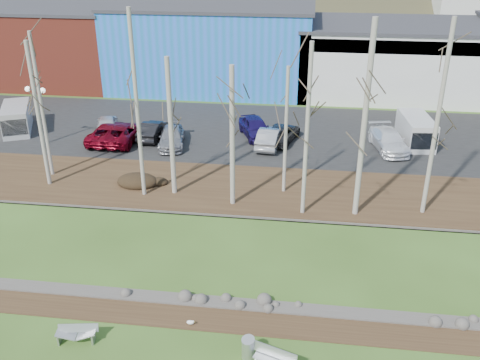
# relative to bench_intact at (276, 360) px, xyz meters

# --- Properties ---
(ground) EXTENTS (200.00, 200.00, 0.00)m
(ground) POSITION_rel_bench_intact_xyz_m (-3.36, 0.49, -0.45)
(ground) COLOR #35511B
(ground) RESTS_ON ground
(dirt_strip) EXTENTS (80.00, 1.80, 0.03)m
(dirt_strip) POSITION_rel_bench_intact_xyz_m (-3.36, 2.59, -0.43)
(dirt_strip) COLOR #382616
(dirt_strip) RESTS_ON ground
(near_bank_rocks) EXTENTS (80.00, 0.80, 0.50)m
(near_bank_rocks) POSITION_rel_bench_intact_xyz_m (-3.36, 3.59, -0.45)
(near_bank_rocks) COLOR #47423D
(near_bank_rocks) RESTS_ON ground
(river) EXTENTS (80.00, 8.00, 0.90)m
(river) POSITION_rel_bench_intact_xyz_m (-3.36, 7.69, -0.45)
(river) COLOR black
(river) RESTS_ON ground
(far_bank_rocks) EXTENTS (80.00, 0.80, 0.46)m
(far_bank_rocks) POSITION_rel_bench_intact_xyz_m (-3.36, 11.79, -0.45)
(far_bank_rocks) COLOR #47423D
(far_bank_rocks) RESTS_ON ground
(far_bank) EXTENTS (80.00, 7.00, 0.15)m
(far_bank) POSITION_rel_bench_intact_xyz_m (-3.36, 14.99, -0.37)
(far_bank) COLOR #382616
(far_bank) RESTS_ON ground
(parking_lot) EXTENTS (80.00, 14.00, 0.14)m
(parking_lot) POSITION_rel_bench_intact_xyz_m (-3.36, 25.49, -0.38)
(parking_lot) COLOR black
(parking_lot) RESTS_ON ground
(building_brick) EXTENTS (16.32, 12.24, 7.80)m
(building_brick) POSITION_rel_bench_intact_xyz_m (-27.36, 39.49, 3.46)
(building_brick) COLOR #9A3627
(building_brick) RESTS_ON ground
(building_blue) EXTENTS (20.40, 12.24, 8.30)m
(building_blue) POSITION_rel_bench_intact_xyz_m (-9.36, 39.49, 3.71)
(building_blue) COLOR #1C70BD
(building_blue) RESTS_ON ground
(building_white) EXTENTS (18.36, 12.24, 6.80)m
(building_white) POSITION_rel_bench_intact_xyz_m (8.64, 39.47, 2.96)
(building_white) COLOR silver
(building_white) RESTS_ON ground
(bench_intact) EXTENTS (1.86, 1.10, 0.90)m
(bench_intact) POSITION_rel_bench_intact_xyz_m (0.00, 0.00, 0.00)
(bench_intact) COLOR #B4B7B9
(bench_intact) RESTS_ON ground
(bench_damaged) EXTENTS (1.67, 0.77, 0.72)m
(bench_damaged) POSITION_rel_bench_intact_xyz_m (-8.06, 0.49, -0.09)
(bench_damaged) COLOR #B4B7B9
(bench_damaged) RESTS_ON ground
(litter_bin) EXTENTS (0.66, 0.66, 0.86)m
(litter_bin) POSITION_rel_bench_intact_xyz_m (-1.10, 0.46, -0.02)
(litter_bin) COLOR #B4B7B9
(litter_bin) RESTS_ON ground
(seagull) EXTENTS (0.38, 0.18, 0.27)m
(seagull) POSITION_rel_bench_intact_xyz_m (-3.73, 2.01, -0.30)
(seagull) COLOR gold
(seagull) RESTS_ON ground
(dirt_mound) EXTENTS (2.65, 1.87, 0.52)m
(dirt_mound) POSITION_rel_bench_intact_xyz_m (-9.96, 14.62, -0.04)
(dirt_mound) COLOR black
(dirt_mound) RESTS_ON far_bank
(birch_0) EXTENTS (0.25, 0.25, 9.15)m
(birch_0) POSITION_rel_bench_intact_xyz_m (-15.66, 14.01, 4.28)
(birch_0) COLOR #B5AEA3
(birch_0) RESTS_ON far_bank
(birch_1) EXTENTS (0.22, 0.22, 9.42)m
(birch_1) POSITION_rel_bench_intact_xyz_m (-16.13, 15.43, 4.41)
(birch_1) COLOR #B5AEA3
(birch_1) RESTS_ON far_bank
(birch_2) EXTENTS (0.30, 0.30, 8.50)m
(birch_2) POSITION_rel_bench_intact_xyz_m (-7.32, 13.82, 3.95)
(birch_2) COLOR #B5AEA3
(birch_2) RESTS_ON far_bank
(birch_3) EXTENTS (0.24, 0.24, 11.20)m
(birch_3) POSITION_rel_bench_intact_xyz_m (-9.13, 13.33, 5.30)
(birch_3) COLOR #B5AEA3
(birch_3) RESTS_ON far_bank
(birch_4) EXTENTS (0.29, 0.29, 8.36)m
(birch_4) POSITION_rel_bench_intact_xyz_m (-3.51, 12.88, 3.88)
(birch_4) COLOR #B5AEA3
(birch_4) RESTS_ON far_bank
(birch_5) EXTENTS (0.21, 0.21, 7.91)m
(birch_5) POSITION_rel_bench_intact_xyz_m (-0.56, 14.94, 3.66)
(birch_5) COLOR #B5AEA3
(birch_5) RESTS_ON far_bank
(birch_6) EXTENTS (0.23, 0.23, 9.84)m
(birch_6) POSITION_rel_bench_intact_xyz_m (0.69, 12.27, 4.62)
(birch_6) COLOR #B5AEA3
(birch_6) RESTS_ON far_bank
(birch_7) EXTENTS (0.31, 0.31, 11.04)m
(birch_7) POSITION_rel_bench_intact_xyz_m (3.72, 12.56, 5.22)
(birch_7) COLOR #B5AEA3
(birch_7) RESTS_ON far_bank
(birch_8) EXTENTS (0.25, 0.25, 11.04)m
(birch_8) POSITION_rel_bench_intact_xyz_m (7.63, 13.24, 5.22)
(birch_8) COLOR #B5AEA3
(birch_8) RESTS_ON far_bank
(street_lamp) EXTENTS (1.68, 0.63, 4.46)m
(street_lamp) POSITION_rel_bench_intact_xyz_m (-19.24, 20.59, 3.20)
(street_lamp) COLOR #262628
(street_lamp) RESTS_ON parking_lot
(car_0) EXTENTS (2.91, 4.49, 1.42)m
(car_0) POSITION_rel_bench_intact_xyz_m (-15.30, 23.75, 0.40)
(car_0) COLOR silver
(car_0) RESTS_ON parking_lot
(car_1) EXTENTS (1.54, 4.18, 1.37)m
(car_1) POSITION_rel_bench_intact_xyz_m (-11.29, 22.91, 0.37)
(car_1) COLOR black
(car_1) RESTS_ON parking_lot
(car_2) EXTENTS (2.57, 5.25, 1.44)m
(car_2) POSITION_rel_bench_intact_xyz_m (-13.35, 21.83, 0.41)
(car_2) COLOR maroon
(car_2) RESTS_ON parking_lot
(car_3) EXTENTS (2.60, 4.75, 1.30)m
(car_3) POSITION_rel_bench_intact_xyz_m (-9.43, 21.59, 0.34)
(car_3) COLOR gray
(car_3) RESTS_ON parking_lot
(car_4) EXTENTS (3.44, 4.95, 1.56)m
(car_4) POSITION_rel_bench_intact_xyz_m (-3.35, 24.26, 0.47)
(car_4) COLOR #1F1355
(car_4) RESTS_ON parking_lot
(car_5) EXTENTS (1.94, 4.52, 1.45)m
(car_5) POSITION_rel_bench_intact_xyz_m (-2.07, 22.42, 0.42)
(car_5) COLOR #A9A8AB
(car_5) RESTS_ON parking_lot
(car_6) EXTENTS (3.23, 4.97, 1.27)m
(car_6) POSITION_rel_bench_intact_xyz_m (-1.30, 23.61, 0.33)
(car_6) COLOR #262628
(car_6) RESTS_ON parking_lot
(car_7) EXTENTS (3.01, 5.31, 1.45)m
(car_7) POSITION_rel_bench_intact_xyz_m (6.74, 22.91, 0.42)
(car_7) COLOR white
(car_7) RESTS_ON parking_lot
(car_8) EXTENTS (2.57, 5.25, 1.44)m
(car_8) POSITION_rel_bench_intact_xyz_m (-14.35, 21.83, 0.41)
(car_8) COLOR maroon
(car_8) RESTS_ON parking_lot
(van_white) EXTENTS (2.43, 4.90, 2.07)m
(van_white) POSITION_rel_bench_intact_xyz_m (8.94, 24.33, 0.73)
(van_white) COLOR white
(van_white) RESTS_ON parking_lot
(van_grey) EXTENTS (3.76, 5.14, 2.08)m
(van_grey) POSITION_rel_bench_intact_xyz_m (-22.60, 23.00, 0.73)
(van_grey) COLOR silver
(van_grey) RESTS_ON parking_lot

